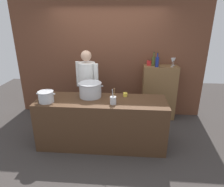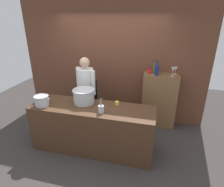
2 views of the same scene
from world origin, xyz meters
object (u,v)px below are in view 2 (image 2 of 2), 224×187
object	(u,v)px
stockpot_large	(84,96)
utensil_crock	(101,109)
stockpot_small	(42,101)
wine_glass_tall	(173,70)
wine_bottle_cobalt	(157,70)
wine_bottle_olive	(154,69)
chef	(86,89)
wine_glass_short	(176,69)
spice_tin_red	(150,71)
butter_jar	(117,103)

from	to	relation	value
stockpot_large	utensil_crock	bearing A→B (deg)	-34.83
stockpot_small	wine_glass_tall	size ratio (longest dim) A/B	1.69
wine_bottle_cobalt	wine_bottle_olive	distance (m)	0.14
stockpot_small	wine_bottle_olive	xyz separation A→B (m)	(1.93, 1.37, 0.37)
wine_bottle_olive	wine_bottle_cobalt	bearing A→B (deg)	-63.59
chef	wine_glass_short	bearing A→B (deg)	-137.46
chef	spice_tin_red	xyz separation A→B (m)	(1.28, 0.57, 0.34)
chef	stockpot_small	world-z (taller)	chef
chef	wine_glass_short	distance (m)	1.97
chef	butter_jar	bearing A→B (deg)	175.29
butter_jar	wine_glass_tall	bearing A→B (deg)	42.20
butter_jar	wine_bottle_olive	xyz separation A→B (m)	(0.59, 1.00, 0.43)
butter_jar	wine_glass_tall	xyz separation A→B (m)	(0.98, 0.89, 0.46)
chef	utensil_crock	size ratio (longest dim) A/B	6.03
butter_jar	wine_glass_short	world-z (taller)	wine_glass_short
utensil_crock	wine_glass_short	distance (m)	1.92
chef	wine_glass_tall	size ratio (longest dim) A/B	8.63
chef	stockpot_small	distance (m)	0.98
utensil_crock	wine_bottle_olive	size ratio (longest dim) A/B	0.91
wine_glass_short	utensil_crock	bearing A→B (deg)	-131.48
chef	wine_bottle_olive	size ratio (longest dim) A/B	5.51
stockpot_small	wine_glass_short	size ratio (longest dim) A/B	1.88
stockpot_large	utensil_crock	xyz separation A→B (m)	(0.44, -0.30, -0.06)
chef	wine_bottle_cobalt	distance (m)	1.56
stockpot_large	utensil_crock	size ratio (longest dim) A/B	1.70
stockpot_large	butter_jar	distance (m)	0.64
butter_jar	wine_bottle_cobalt	bearing A→B (deg)	53.05
stockpot_small	utensil_crock	world-z (taller)	utensil_crock
stockpot_large	wine_glass_tall	bearing A→B (deg)	30.56
chef	spice_tin_red	size ratio (longest dim) A/B	16.49
wine_bottle_olive	spice_tin_red	size ratio (longest dim) A/B	2.99
utensil_crock	wine_bottle_cobalt	bearing A→B (deg)	55.48
wine_bottle_cobalt	utensil_crock	bearing A→B (deg)	-124.52
chef	wine_bottle_olive	world-z (taller)	chef
wine_bottle_cobalt	wine_glass_tall	size ratio (longest dim) A/B	1.58
chef	wine_glass_short	xyz separation A→B (m)	(1.83, 0.59, 0.42)
wine_glass_tall	wine_bottle_olive	bearing A→B (deg)	164.23
utensil_crock	butter_jar	xyz separation A→B (m)	(0.20, 0.37, -0.04)
chef	wine_glass_short	world-z (taller)	chef
spice_tin_red	wine_glass_tall	bearing A→B (deg)	-14.77
stockpot_large	wine_glass_short	bearing A→B (deg)	33.24
utensil_crock	wine_bottle_cobalt	world-z (taller)	wine_bottle_cobalt
stockpot_large	wine_glass_tall	distance (m)	1.91
stockpot_large	spice_tin_red	xyz separation A→B (m)	(1.13, 1.08, 0.28)
utensil_crock	wine_bottle_olive	bearing A→B (deg)	59.92
chef	utensil_crock	distance (m)	1.00
stockpot_large	wine_bottle_cobalt	xyz separation A→B (m)	(1.29, 0.94, 0.34)
utensil_crock	wine_glass_tall	distance (m)	1.77
butter_jar	stockpot_small	bearing A→B (deg)	-164.50
wine_bottle_cobalt	spice_tin_red	size ratio (longest dim) A/B	3.02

